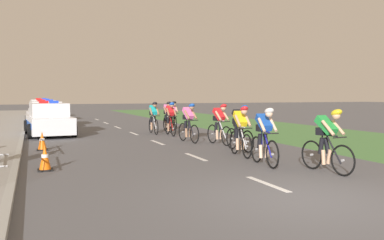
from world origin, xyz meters
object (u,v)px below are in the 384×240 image
at_px(cyclist_eighth, 153,117).
at_px(police_car_third, 43,112).
at_px(cyclist_tenth, 173,115).
at_px(police_car_furthest, 41,109).
at_px(cyclist_seventh, 170,118).
at_px(cyclist_fourth, 240,127).
at_px(police_car_second, 45,115).
at_px(cyclist_sixth, 189,122).
at_px(traffic_cone_near, 42,141).
at_px(cyclist_second, 265,136).
at_px(cyclist_lead, 328,140).
at_px(cyclist_fifth, 220,124).
at_px(traffic_cone_mid, 45,158).
at_px(cyclist_third, 241,130).
at_px(cyclist_ninth, 168,116).
at_px(police_car_nearest, 49,120).

bearing_deg(cyclist_eighth, police_car_third, 111.40).
distance_m(cyclist_tenth, police_car_furthest, 16.30).
distance_m(cyclist_seventh, police_car_furthest, 18.74).
bearing_deg(cyclist_fourth, police_car_second, 113.47).
height_order(cyclist_seventh, police_car_second, police_car_second).
bearing_deg(cyclist_fourth, cyclist_sixth, 103.04).
xyz_separation_m(cyclist_seventh, traffic_cone_near, (-5.59, -3.21, -0.48)).
xyz_separation_m(cyclist_seventh, cyclist_eighth, (-0.51, 1.00, 0.00)).
distance_m(cyclist_second, police_car_furthest, 26.96).
height_order(cyclist_lead, cyclist_eighth, same).
height_order(cyclist_second, police_car_third, police_car_third).
bearing_deg(cyclist_lead, cyclist_fifth, 90.30).
bearing_deg(cyclist_tenth, cyclist_fifth, -94.28).
relative_size(cyclist_second, cyclist_fourth, 1.00).
relative_size(police_car_third, traffic_cone_mid, 7.00).
relative_size(cyclist_sixth, traffic_cone_mid, 2.68).
bearing_deg(cyclist_third, police_car_third, 104.59).
height_order(cyclist_ninth, police_car_third, police_car_third).
bearing_deg(police_car_third, cyclist_fifth, -70.99).
bearing_deg(cyclist_second, traffic_cone_near, 135.52).
relative_size(cyclist_third, police_car_third, 0.38).
distance_m(cyclist_eighth, cyclist_ninth, 1.25).
distance_m(cyclist_tenth, traffic_cone_near, 9.16).
bearing_deg(cyclist_ninth, cyclist_fifth, -88.26).
height_order(cyclist_fifth, police_car_furthest, police_car_furthest).
bearing_deg(cyclist_tenth, police_car_furthest, 112.79).
height_order(cyclist_seventh, police_car_third, police_car_third).
bearing_deg(police_car_third, traffic_cone_near, -91.51).
distance_m(cyclist_second, police_car_second, 16.59).
height_order(cyclist_fifth, cyclist_eighth, same).
distance_m(cyclist_lead, cyclist_ninth, 11.69).
xyz_separation_m(cyclist_sixth, police_car_third, (-5.00, 15.68, -0.11)).
distance_m(cyclist_fourth, cyclist_seventh, 5.77).
distance_m(cyclist_eighth, police_car_furthest, 17.64).
bearing_deg(cyclist_second, cyclist_third, 83.76).
relative_size(cyclist_ninth, police_car_third, 0.38).
bearing_deg(cyclist_eighth, police_car_nearest, 165.74).
xyz_separation_m(cyclist_sixth, cyclist_seventh, (0.17, 2.79, 0.00)).
distance_m(cyclist_seventh, cyclist_ninth, 1.85).
distance_m(cyclist_sixth, traffic_cone_mid, 7.01).
xyz_separation_m(cyclist_second, cyclist_sixth, (0.05, 5.70, 0.00)).
distance_m(cyclist_second, traffic_cone_near, 7.55).
relative_size(police_car_nearest, traffic_cone_mid, 7.04).
height_order(cyclist_sixth, traffic_cone_mid, cyclist_sixth).
relative_size(cyclist_third, police_car_second, 0.38).
bearing_deg(cyclist_tenth, cyclist_eighth, -129.87).
bearing_deg(cyclist_fourth, cyclist_ninth, 90.48).
bearing_deg(traffic_cone_near, police_car_third, 88.49).
height_order(cyclist_second, police_car_second, police_car_second).
xyz_separation_m(cyclist_tenth, police_car_nearest, (-6.31, -0.80, -0.11)).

